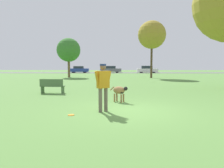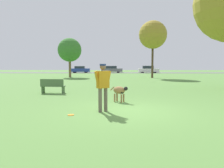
# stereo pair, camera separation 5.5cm
# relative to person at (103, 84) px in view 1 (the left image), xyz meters

# --- Properties ---
(ground_plane) EXTENTS (120.00, 120.00, 0.00)m
(ground_plane) POSITION_rel_person_xyz_m (0.91, 0.19, -1.01)
(ground_plane) COLOR #56843D
(far_road_strip) EXTENTS (120.00, 6.00, 0.01)m
(far_road_strip) POSITION_rel_person_xyz_m (0.91, 37.59, -1.00)
(far_road_strip) COLOR #5B5B59
(far_road_strip) RESTS_ON ground_plane
(person) EXTENTS (0.61, 0.47, 1.70)m
(person) POSITION_rel_person_xyz_m (0.00, 0.00, 0.00)
(person) COLOR #665B4C
(person) RESTS_ON ground_plane
(dog) EXTENTS (0.83, 0.63, 0.71)m
(dog) POSITION_rel_person_xyz_m (0.62, 2.06, -0.51)
(dog) COLOR olive
(dog) RESTS_ON ground_plane
(frisbee) EXTENTS (0.22, 0.22, 0.02)m
(frisbee) POSITION_rel_person_xyz_m (-1.03, -0.56, -1.00)
(frisbee) COLOR orange
(frisbee) RESTS_ON ground_plane
(tree_far_left) EXTENTS (3.10, 3.10, 5.15)m
(tree_far_left) POSITION_rel_person_xyz_m (-5.74, 21.16, 2.57)
(tree_far_left) COLOR brown
(tree_far_left) RESTS_ON ground_plane
(tree_far_right) EXTENTS (3.47, 3.47, 7.12)m
(tree_far_right) POSITION_rel_person_xyz_m (4.94, 20.00, 4.35)
(tree_far_right) COLOR #4C3826
(tree_far_right) RESTS_ON ground_plane
(parked_car_blue) EXTENTS (3.93, 1.94, 1.37)m
(parked_car_blue) POSITION_rel_person_xyz_m (-7.06, 37.22, -0.33)
(parked_car_blue) COLOR #284293
(parked_car_blue) RESTS_ON ground_plane
(parked_car_grey) EXTENTS (4.37, 1.76, 1.41)m
(parked_car_grey) POSITION_rel_person_xyz_m (-0.60, 37.90, -0.32)
(parked_car_grey) COLOR slate
(parked_car_grey) RESTS_ON ground_plane
(parked_car_white) EXTENTS (4.22, 1.78, 1.45)m
(parked_car_white) POSITION_rel_person_xyz_m (6.92, 37.41, -0.31)
(parked_car_white) COLOR white
(parked_car_white) RESTS_ON ground_plane
(park_bench) EXTENTS (1.43, 0.55, 0.84)m
(park_bench) POSITION_rel_person_xyz_m (-3.27, 4.97, -0.56)
(park_bench) COLOR #4C6B42
(park_bench) RESTS_ON ground_plane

